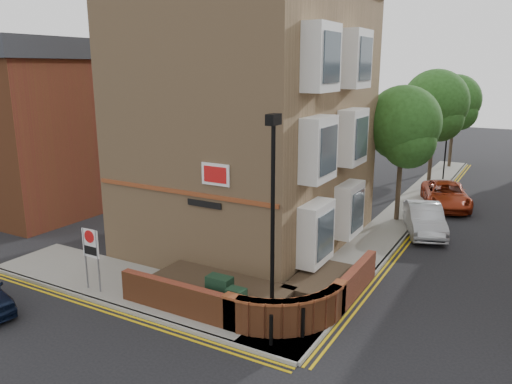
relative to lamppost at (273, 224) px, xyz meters
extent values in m
plane|color=black|center=(-1.60, -1.20, -3.34)|extent=(120.00, 120.00, 0.00)
cube|color=gray|center=(-5.10, 0.30, -3.28)|extent=(13.00, 3.00, 0.12)
cube|color=gray|center=(0.40, 14.80, -3.28)|extent=(2.00, 32.00, 0.12)
cube|color=gray|center=(-5.10, -1.20, -3.28)|extent=(13.00, 0.15, 0.12)
cube|color=gray|center=(1.40, 14.80, -3.28)|extent=(0.15, 32.00, 0.12)
cube|color=gold|center=(-5.10, -1.45, -3.34)|extent=(13.00, 0.28, 0.01)
cube|color=gold|center=(1.65, 14.80, -3.34)|extent=(0.28, 32.00, 0.01)
cube|color=tan|center=(-4.60, 6.80, 2.28)|extent=(8.00, 10.00, 11.00)
cube|color=brown|center=(-4.60, 1.77, -0.02)|extent=(7.80, 0.06, 0.15)
cube|color=white|center=(-3.10, 1.76, 0.78)|extent=(1.10, 0.05, 0.75)
cube|color=black|center=(-3.60, 1.76, -0.32)|extent=(1.40, 0.04, 0.22)
cylinder|color=black|center=(0.00, 0.00, -0.22)|extent=(0.12, 0.12, 6.00)
cylinder|color=black|center=(0.00, 0.00, -2.82)|extent=(0.20, 0.20, 0.80)
cube|color=black|center=(0.00, 0.00, 2.93)|extent=(0.25, 0.50, 0.30)
cube|color=black|center=(-1.90, 0.10, -2.62)|extent=(0.80, 0.45, 1.20)
cube|color=black|center=(-1.10, -0.20, -2.67)|extent=(0.55, 0.40, 1.10)
cylinder|color=black|center=(0.40, -0.80, -2.77)|extent=(0.11, 0.11, 0.90)
cylinder|color=black|center=(1.00, 0.00, -2.77)|extent=(0.11, 0.11, 0.90)
cylinder|color=slate|center=(-6.90, -0.70, -2.12)|extent=(0.06, 0.06, 2.20)
cylinder|color=slate|center=(-6.30, -0.70, -2.12)|extent=(0.06, 0.06, 2.20)
cube|color=white|center=(-6.60, -0.70, -1.52)|extent=(0.72, 0.04, 1.00)
cylinder|color=red|center=(-6.60, -0.73, -1.27)|extent=(0.44, 0.02, 0.44)
cube|color=brown|center=(-16.60, 6.80, 0.66)|extent=(6.00, 10.00, 8.00)
cube|color=#27292E|center=(-16.60, 6.80, 5.16)|extent=(6.40, 10.40, 1.00)
cylinder|color=#382B1E|center=(0.40, 12.80, -0.95)|extent=(0.24, 0.24, 4.55)
sphere|color=#224818|center=(0.40, 12.80, 1.65)|extent=(3.64, 3.64, 3.64)
sphere|color=#224818|center=(0.80, 12.50, 0.81)|extent=(2.60, 2.60, 2.60)
sphere|color=#224818|center=(0.10, 13.20, 1.20)|extent=(2.86, 2.86, 2.86)
cylinder|color=#382B1E|center=(0.40, 20.80, -0.70)|extent=(0.24, 0.24, 5.04)
sphere|color=#224818|center=(0.40, 20.80, 2.18)|extent=(4.03, 4.03, 4.03)
sphere|color=#224818|center=(0.80, 20.50, 1.24)|extent=(2.88, 2.88, 2.88)
sphere|color=#224818|center=(0.10, 21.20, 1.67)|extent=(3.17, 3.17, 3.17)
cylinder|color=#382B1E|center=(0.40, 28.80, -0.84)|extent=(0.24, 0.24, 4.76)
sphere|color=#224818|center=(0.40, 28.80, 1.88)|extent=(3.81, 3.81, 3.81)
sphere|color=#224818|center=(0.80, 28.50, 0.99)|extent=(2.72, 2.72, 2.72)
sphere|color=#224818|center=(0.10, 29.20, 1.40)|extent=(2.99, 2.99, 2.99)
cylinder|color=black|center=(0.80, 23.80, -1.62)|extent=(0.10, 0.10, 3.20)
imported|color=black|center=(0.80, 23.80, 0.48)|extent=(0.20, 0.16, 1.00)
imported|color=#9FA2A6|center=(2.00, 11.52, -2.64)|extent=(2.88, 4.54, 1.41)
imported|color=#982A10|center=(2.07, 16.90, -2.66)|extent=(3.64, 5.41, 1.38)
camera|label=1|loc=(6.17, -11.80, 4.28)|focal=35.00mm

